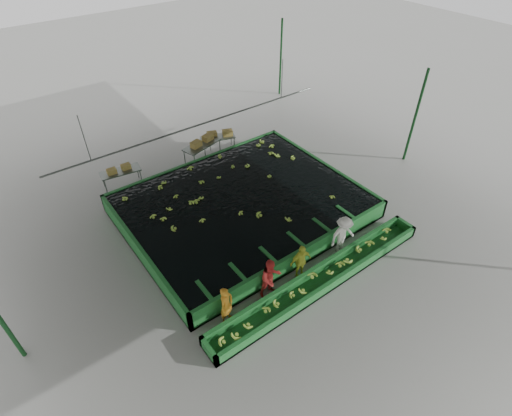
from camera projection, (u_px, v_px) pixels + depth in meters
ground at (263, 232)px, 17.32m from camera, size 80.00×80.00×0.00m
shed_roof at (264, 128)px, 14.13m from camera, size 20.00×22.00×0.04m
shed_posts at (264, 185)px, 15.72m from camera, size 20.00×22.00×5.00m
flotation_tank at (243, 206)px, 17.96m from camera, size 10.00×8.00×0.90m
tank_water at (243, 199)px, 17.70m from camera, size 9.70×7.70×0.00m
sorting_trough at (321, 279)px, 14.94m from camera, size 10.00×1.00×0.50m
cableway_rail at (198, 125)px, 18.48m from camera, size 0.08×0.08×14.00m
rail_hanger_left at (84, 139)px, 15.54m from camera, size 0.04×0.04×2.00m
rail_hanger_right at (282, 79)px, 20.15m from camera, size 0.04×0.04×2.00m
worker_a at (226, 305)px, 13.38m from camera, size 0.68×0.57×1.59m
worker_b at (271, 278)px, 14.22m from camera, size 0.88×0.71×1.69m
worker_c at (301, 261)px, 14.92m from camera, size 0.96×0.50×1.56m
worker_d at (343, 235)px, 15.89m from camera, size 1.20×0.77×1.75m
packing_table_left at (122, 178)px, 19.64m from camera, size 2.00×1.03×0.87m
packing_table_mid at (203, 152)px, 21.42m from camera, size 2.29×1.38×0.98m
packing_table_right at (218, 144)px, 22.22m from camera, size 2.01×1.28×0.85m
box_stack_left at (119, 171)px, 19.36m from camera, size 1.16×0.38×0.25m
box_stack_mid at (202, 143)px, 21.16m from camera, size 1.47×0.75×0.31m
box_stack_right at (220, 136)px, 22.00m from camera, size 1.46×0.89×0.30m
floating_bananas at (232, 190)px, 18.19m from camera, size 8.80×6.00×0.12m
trough_bananas at (322, 277)px, 14.85m from camera, size 9.02×0.60×0.12m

